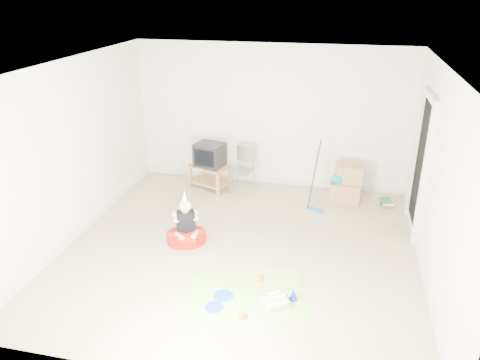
% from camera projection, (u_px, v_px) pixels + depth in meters
% --- Properties ---
extents(ground, '(5.00, 5.00, 0.00)m').
position_uv_depth(ground, '(241.00, 248.00, 6.77)').
color(ground, tan).
rests_on(ground, ground).
extents(doorway_recess, '(0.02, 0.90, 2.05)m').
position_uv_depth(doorway_recess, '(421.00, 167.00, 6.94)').
color(doorway_recess, black).
rests_on(doorway_recess, ground).
extents(tv_stand, '(0.82, 0.67, 0.44)m').
position_uv_depth(tv_stand, '(210.00, 175.00, 8.67)').
color(tv_stand, '#A17548').
rests_on(tv_stand, ground).
extents(crt_tv, '(0.58, 0.52, 0.43)m').
position_uv_depth(crt_tv, '(210.00, 155.00, 8.51)').
color(crt_tv, black).
rests_on(crt_tv, tv_stand).
extents(folding_chair, '(0.47, 0.46, 0.85)m').
position_uv_depth(folding_chair, '(241.00, 171.00, 8.44)').
color(folding_chair, gray).
rests_on(folding_chair, ground).
extents(cardboard_boxes, '(0.55, 0.43, 0.66)m').
position_uv_depth(cardboard_boxes, '(346.00, 183.00, 8.17)').
color(cardboard_boxes, '#A88351').
rests_on(cardboard_boxes, ground).
extents(floor_mop, '(0.30, 0.37, 1.14)m').
position_uv_depth(floor_mop, '(316.00, 197.00, 7.78)').
color(floor_mop, '#2467B7').
rests_on(floor_mop, ground).
extents(book_pile, '(0.24, 0.29, 0.12)m').
position_uv_depth(book_pile, '(387.00, 202.00, 8.06)').
color(book_pile, '#22683B').
rests_on(book_pile, ground).
extents(seated_woman, '(0.76, 0.76, 0.82)m').
position_uv_depth(seated_woman, '(186.00, 231.00, 6.87)').
color(seated_woman, '#B01910').
rests_on(seated_woman, ground).
extents(party_mat, '(1.64, 1.35, 0.01)m').
position_uv_depth(party_mat, '(247.00, 295.00, 5.76)').
color(party_mat, '#F93498').
rests_on(party_mat, ground).
extents(birthday_cake, '(0.34, 0.33, 0.14)m').
position_uv_depth(birthday_cake, '(276.00, 302.00, 5.57)').
color(birthday_cake, silver).
rests_on(birthday_cake, party_mat).
extents(blue_plate_near, '(0.32, 0.32, 0.01)m').
position_uv_depth(blue_plate_near, '(223.00, 295.00, 5.73)').
color(blue_plate_near, blue).
rests_on(blue_plate_near, party_mat).
extents(blue_plate_far, '(0.30, 0.30, 0.01)m').
position_uv_depth(blue_plate_far, '(214.00, 307.00, 5.53)').
color(blue_plate_far, blue).
rests_on(blue_plate_far, party_mat).
extents(orange_cup_near, '(0.10, 0.10, 0.09)m').
position_uv_depth(orange_cup_near, '(259.00, 278.00, 6.00)').
color(orange_cup_near, orange).
rests_on(orange_cup_near, party_mat).
extents(orange_cup_far, '(0.10, 0.10, 0.09)m').
position_uv_depth(orange_cup_far, '(242.00, 316.00, 5.33)').
color(orange_cup_far, orange).
rests_on(orange_cup_far, party_mat).
extents(blue_party_hat, '(0.13, 0.13, 0.15)m').
position_uv_depth(blue_party_hat, '(293.00, 294.00, 5.64)').
color(blue_party_hat, '#182EA9').
rests_on(blue_party_hat, party_mat).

